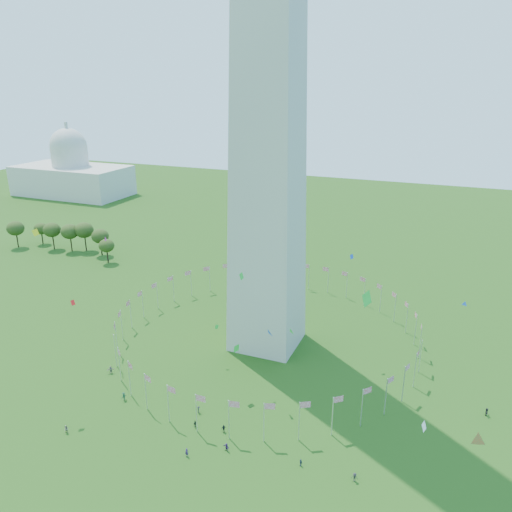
% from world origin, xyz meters
% --- Properties ---
extents(ground, '(600.00, 600.00, 0.00)m').
position_xyz_m(ground, '(0.00, 0.00, 0.00)').
color(ground, '#1B430F').
rests_on(ground, ground).
extents(washington_monument, '(16.80, 16.80, 169.00)m').
position_xyz_m(washington_monument, '(0.00, 50.00, 84.50)').
color(washington_monument, beige).
rests_on(washington_monument, ground).
extents(flag_ring, '(80.24, 80.24, 9.00)m').
position_xyz_m(flag_ring, '(-0.00, 50.00, 4.50)').
color(flag_ring, silver).
rests_on(flag_ring, ground).
extents(capitol_building, '(70.00, 35.00, 46.00)m').
position_xyz_m(capitol_building, '(-180.00, 180.00, 23.00)').
color(capitol_building, beige).
rests_on(capitol_building, ground).
extents(crowd, '(86.41, 66.36, 1.97)m').
position_xyz_m(crowd, '(9.98, 3.39, 0.88)').
color(crowd, black).
rests_on(crowd, ground).
extents(kites_aloft, '(119.55, 72.68, 40.21)m').
position_xyz_m(kites_aloft, '(10.76, 20.23, 19.47)').
color(kites_aloft, blue).
rests_on(kites_aloft, ground).
extents(tree_line_west, '(55.05, 15.68, 12.03)m').
position_xyz_m(tree_line_west, '(-105.76, 91.13, 5.53)').
color(tree_line_west, '#39511B').
rests_on(tree_line_west, ground).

